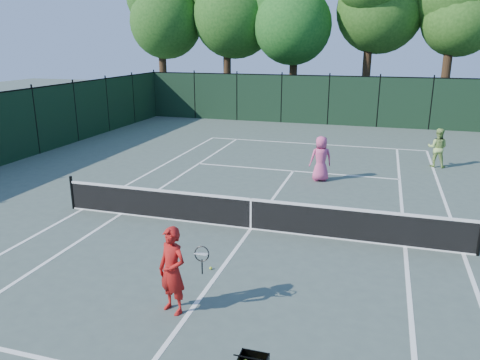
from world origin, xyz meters
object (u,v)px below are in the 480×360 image
(player_green, at_px, (437,148))
(loose_ball_midcourt, at_px, (211,268))
(player_pink, at_px, (321,159))
(coach, at_px, (172,271))

(player_green, relative_size, loose_ball_midcourt, 23.95)
(player_green, xyz_separation_m, loose_ball_midcourt, (-5.82, -11.44, -0.78))
(player_pink, bearing_deg, loose_ball_midcourt, 55.27)
(player_pink, distance_m, player_green, 5.58)
(coach, height_order, loose_ball_midcourt, coach)
(coach, distance_m, loose_ball_midcourt, 2.01)
(coach, bearing_deg, loose_ball_midcourt, 108.26)
(player_pink, height_order, player_green, player_pink)
(player_pink, xyz_separation_m, player_green, (4.38, 3.46, -0.04))
(player_pink, relative_size, player_green, 1.05)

